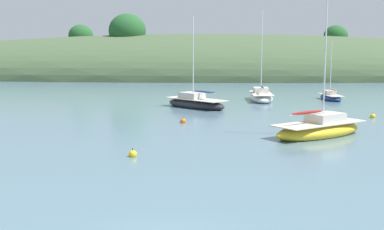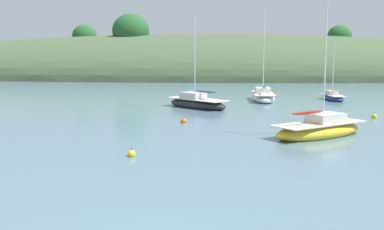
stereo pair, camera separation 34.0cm
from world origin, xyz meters
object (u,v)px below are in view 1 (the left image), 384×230
Objects in this scene: mooring_buoy_inner at (183,121)px; mooring_buoy_outer at (133,154)px; sailboat_white_near at (331,97)px; sailboat_red_portside at (195,103)px; sailboat_black_sloop at (261,97)px; sailboat_grey_yawl at (319,129)px; mooring_buoy_channel at (373,116)px.

mooring_buoy_inner and mooring_buoy_outer have the same top height.
sailboat_white_near is at bearing 59.56° from mooring_buoy_outer.
sailboat_red_portside is 16.28× the size of mooring_buoy_outer.
sailboat_black_sloop is at bearing 65.04° from mooring_buoy_inner.
sailboat_black_sloop is (-1.71, 21.30, -0.02)m from sailboat_grey_yawl.
sailboat_black_sloop is 18.16× the size of mooring_buoy_inner.
sailboat_red_portside is at bearing 119.94° from sailboat_grey_yawl.
mooring_buoy_outer is (-9.40, -27.86, -0.30)m from sailboat_black_sloop.
mooring_buoy_channel is 1.00× the size of mooring_buoy_inner.
mooring_buoy_channel is at bearing 12.34° from mooring_buoy_inner.
mooring_buoy_outer is at bearing -149.41° from sailboat_grey_yawl.
sailboat_white_near is at bearing 90.88° from mooring_buoy_channel.
mooring_buoy_channel is 1.00× the size of mooring_buoy_outer.
sailboat_white_near is (5.92, 22.41, -0.12)m from sailboat_grey_yawl.
sailboat_black_sloop reaches higher than mooring_buoy_inner.
sailboat_grey_yawl reaches higher than sailboat_black_sloop.
sailboat_black_sloop is 18.16× the size of mooring_buoy_channel.
mooring_buoy_channel is (7.84, -12.66, -0.30)m from sailboat_black_sloop.
mooring_buoy_inner is at bearing 80.67° from mooring_buoy_outer.
mooring_buoy_channel and mooring_buoy_outer have the same top height.
sailboat_red_portside is (-6.83, -6.46, 0.01)m from sailboat_black_sloop.
sailboat_red_portside is at bearing 157.11° from mooring_buoy_channel.
sailboat_white_near reaches higher than mooring_buoy_inner.
mooring_buoy_channel is at bearing -89.12° from sailboat_white_near.
sailboat_red_portside is (-14.46, -7.57, 0.11)m from sailboat_white_near.
sailboat_grey_yawl is 23.18m from sailboat_white_near.
mooring_buoy_channel and mooring_buoy_inner have the same top height.
mooring_buoy_channel is (14.68, -6.20, -0.30)m from sailboat_red_portside.
sailboat_grey_yawl is 1.04× the size of sailboat_black_sloop.
sailboat_white_near is 12.15× the size of mooring_buoy_inner.
sailboat_red_portside is at bearing 86.31° from mooring_buoy_inner.
sailboat_white_near is 16.33m from sailboat_red_portside.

